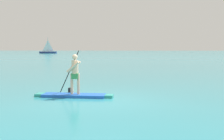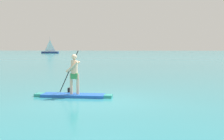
# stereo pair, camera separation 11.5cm
# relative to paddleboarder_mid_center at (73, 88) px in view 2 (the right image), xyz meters

# --- Properties ---
(ground) EXTENTS (440.00, 440.00, 0.00)m
(ground) POSITION_rel_paddleboarder_mid_center_xyz_m (1.02, -0.60, -0.33)
(ground) COLOR teal
(paddleboarder_mid_center) EXTENTS (3.10, 0.94, 1.85)m
(paddleboarder_mid_center) POSITION_rel_paddleboarder_mid_center_xyz_m (0.00, 0.00, 0.00)
(paddleboarder_mid_center) COLOR blue
(paddleboarder_mid_center) RESTS_ON ground
(sailboat_left_horizon) EXTENTS (6.47, 1.65, 6.07)m
(sailboat_left_horizon) POSITION_rel_paddleboarder_mid_center_xyz_m (-31.37, 91.98, 0.39)
(sailboat_left_horizon) COLOR navy
(sailboat_left_horizon) RESTS_ON ground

